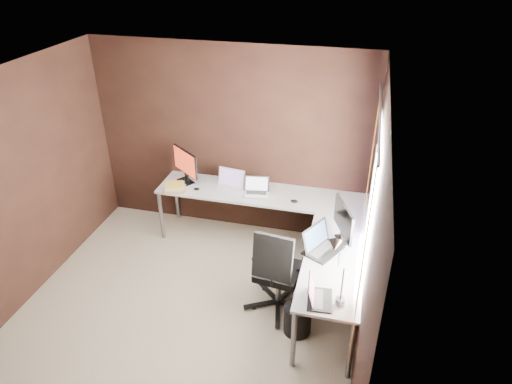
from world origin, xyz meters
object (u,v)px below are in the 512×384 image
monitor_right (344,221)px  laptop_black_big (320,245)px  book_stack (174,187)px  monitor_left (185,164)px  laptop_silver (256,190)px  desk_lamp (337,264)px  wastebasket (297,319)px  drawer_pedestal (331,247)px  laptop_black_small (317,296)px  office_chair (277,285)px  laptop_white (230,184)px

monitor_right → laptop_black_big: monitor_right is taller
laptop_black_big → book_stack: laptop_black_big is taller
monitor_left → laptop_silver: (0.97, -0.09, -0.21)m
desk_lamp → wastebasket: desk_lamp is taller
drawer_pedestal → laptop_silver: laptop_silver is taller
monitor_left → laptop_black_small: 2.67m
laptop_black_small → laptop_black_big: bearing=-0.8°
laptop_black_small → office_chair: bearing=33.4°
desk_lamp → laptop_black_big: bearing=99.6°
laptop_black_big → wastebasket: (-0.14, -0.47, -0.62)m
wastebasket → monitor_left: bearing=139.1°
laptop_black_small → office_chair: (-0.47, 0.59, -0.47)m
laptop_silver → laptop_black_big: bearing=-54.6°
drawer_pedestal → laptop_white: 1.50m
laptop_silver → desk_lamp: desk_lamp is taller
laptop_black_small → book_stack: bearing=47.2°
laptop_white → laptop_black_big: (1.29, -1.02, 0.00)m
laptop_white → book_stack: (-0.67, -0.22, -0.01)m
laptop_white → wastebasket: (1.15, -1.49, -0.62)m
laptop_black_small → office_chair: size_ratio=0.31×
laptop_silver → laptop_black_big: laptop_black_big is taller
laptop_black_small → office_chair: 0.88m
wastebasket → laptop_black_small: bearing=-56.3°
office_chair → monitor_right: bearing=39.5°
monitor_right → wastebasket: (-0.34, -0.68, -0.82)m
monitor_right → laptop_black_big: size_ratio=1.03×
laptop_white → wastebasket: bearing=-44.1°
monitor_right → desk_lamp: desk_lamp is taller
laptop_silver → desk_lamp: 2.04m
laptop_silver → desk_lamp: size_ratio=0.55×
office_chair → monitor_left: bearing=147.8°
drawer_pedestal → monitor_left: bearing=168.4°
monitor_left → laptop_white: monitor_left is taller
desk_lamp → wastebasket: size_ratio=1.90×
office_chair → desk_lamp: bearing=-33.1°
monitor_right → laptop_black_big: 0.35m
office_chair → drawer_pedestal: bearing=66.4°
book_stack → monitor_right: bearing=-15.2°
monitor_right → laptop_black_big: (-0.20, -0.21, -0.19)m
laptop_black_big → wastebasket: 0.79m
monitor_left → wastebasket: bearing=-3.7°
laptop_silver → wastebasket: (0.79, -1.43, -0.61)m
laptop_black_small → wastebasket: bearing=28.6°
monitor_left → wastebasket: monitor_left is taller
laptop_black_small → office_chair: office_chair is taller
monitor_right → laptop_white: size_ratio=1.28×
monitor_left → laptop_white: bearing=33.8°
laptop_white → laptop_black_small: size_ratio=1.19×
drawer_pedestal → laptop_white: bearing=164.9°
desk_lamp → office_chair: size_ratio=0.59×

